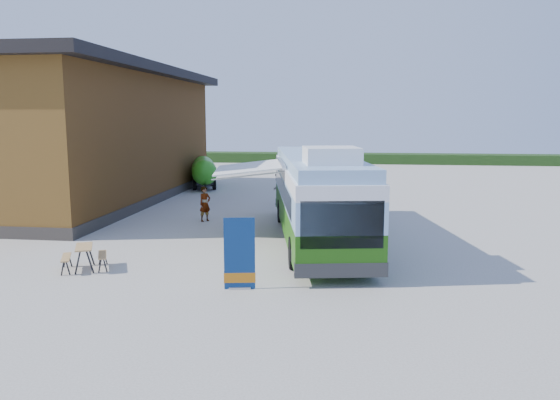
# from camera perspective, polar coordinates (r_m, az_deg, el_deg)

# --- Properties ---
(ground) EXTENTS (100.00, 100.00, 0.00)m
(ground) POSITION_cam_1_polar(r_m,az_deg,el_deg) (20.31, -4.41, -4.81)
(ground) COLOR #BCB7AD
(ground) RESTS_ON ground
(barn) EXTENTS (9.60, 21.20, 7.50)m
(barn) POSITION_cam_1_polar(r_m,az_deg,el_deg) (32.77, -19.15, 6.20)
(barn) COLOR brown
(barn) RESTS_ON ground
(hedge) EXTENTS (40.00, 3.00, 1.00)m
(hedge) POSITION_cam_1_polar(r_m,az_deg,el_deg) (57.62, 11.29, 4.28)
(hedge) COLOR #264419
(hedge) RESTS_ON ground
(bus) EXTENTS (4.77, 12.64, 3.80)m
(bus) POSITION_cam_1_polar(r_m,az_deg,el_deg) (20.96, 3.83, 0.67)
(bus) COLOR #337213
(bus) RESTS_ON ground
(awning) EXTENTS (3.36, 4.67, 0.52)m
(awning) POSITION_cam_1_polar(r_m,az_deg,el_deg) (21.50, -2.78, 3.44)
(awning) COLOR white
(awning) RESTS_ON ground
(banner) EXTENTS (0.87, 0.28, 2.01)m
(banner) POSITION_cam_1_polar(r_m,az_deg,el_deg) (15.13, -4.25, -6.29)
(banner) COLOR navy
(banner) RESTS_ON ground
(picnic_table) EXTENTS (1.68, 1.61, 0.75)m
(picnic_table) POSITION_cam_1_polar(r_m,az_deg,el_deg) (18.10, -19.78, -5.15)
(picnic_table) COLOR tan
(picnic_table) RESTS_ON ground
(person_a) EXTENTS (0.67, 0.70, 1.61)m
(person_a) POSITION_cam_1_polar(r_m,az_deg,el_deg) (25.11, -7.85, -0.41)
(person_a) COLOR #999999
(person_a) RESTS_ON ground
(person_b) EXTENTS (0.89, 1.00, 1.72)m
(person_b) POSITION_cam_1_polar(r_m,az_deg,el_deg) (29.79, -0.22, 1.20)
(person_b) COLOR #999999
(person_b) RESTS_ON ground
(slurry_tanker) EXTENTS (2.68, 5.30, 2.03)m
(slurry_tanker) POSITION_cam_1_polar(r_m,az_deg,el_deg) (37.03, -7.98, 3.06)
(slurry_tanker) COLOR #319A1C
(slurry_tanker) RESTS_ON ground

